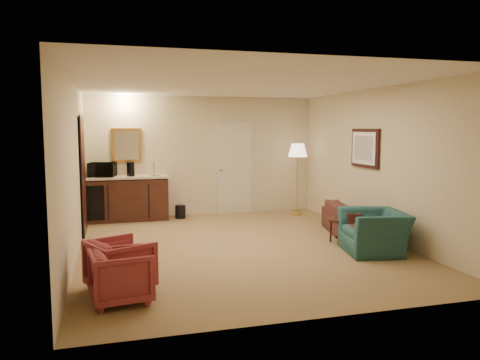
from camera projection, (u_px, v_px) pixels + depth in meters
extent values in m
plane|color=brown|center=(240.00, 246.00, 7.58)|extent=(6.00, 6.00, 0.00)
cube|color=beige|center=(204.00, 156.00, 10.31)|extent=(5.00, 0.02, 2.60)
cube|color=beige|center=(74.00, 170.00, 6.78)|extent=(0.02, 6.00, 2.60)
cube|color=beige|center=(378.00, 163.00, 8.10)|extent=(0.02, 6.00, 2.60)
cube|color=white|center=(240.00, 84.00, 7.29)|extent=(5.00, 6.00, 0.02)
cube|color=beige|center=(235.00, 168.00, 10.50)|extent=(0.82, 0.06, 2.05)
cube|color=black|center=(83.00, 176.00, 8.44)|extent=(0.06, 0.98, 2.10)
cube|color=#EDAB45|center=(127.00, 145.00, 9.82)|extent=(0.62, 0.04, 0.72)
cube|color=black|center=(365.00, 148.00, 8.45)|extent=(0.06, 0.90, 0.70)
cube|color=#3E1D13|center=(128.00, 198.00, 9.70)|extent=(1.64, 0.58, 0.92)
imported|color=black|center=(356.00, 216.00, 8.21)|extent=(0.96, 2.02, 0.76)
imported|color=#1C4846|center=(374.00, 225.00, 7.17)|extent=(0.81, 1.09, 0.87)
imported|color=#9C3343|center=(121.00, 273.00, 5.13)|extent=(0.67, 0.70, 0.65)
imported|color=#9C3343|center=(120.00, 262.00, 5.51)|extent=(0.83, 0.85, 0.68)
cube|color=black|center=(348.00, 231.00, 7.79)|extent=(0.73, 0.50, 0.42)
cube|color=gold|center=(297.00, 179.00, 10.32)|extent=(0.46, 0.46, 1.58)
cylinder|color=black|center=(180.00, 212.00, 9.95)|extent=(0.23, 0.23, 0.28)
imported|color=black|center=(102.00, 168.00, 9.52)|extent=(0.58, 0.41, 0.36)
cylinder|color=black|center=(131.00, 169.00, 9.66)|extent=(0.18, 0.18, 0.30)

